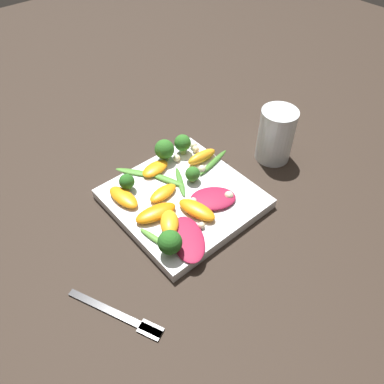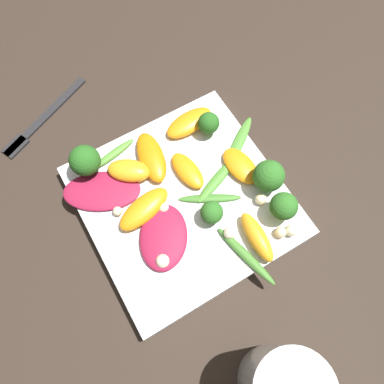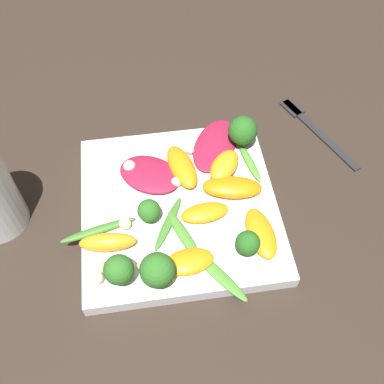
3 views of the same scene
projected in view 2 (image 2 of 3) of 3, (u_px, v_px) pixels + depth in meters
The scene contains 29 objects.
ground_plane at pixel (184, 204), 0.50m from camera, with size 2.40×2.40×0.00m, color #2D231C.
plate at pixel (184, 202), 0.49m from camera, with size 0.25×0.25×0.02m.
fork at pixel (37, 124), 0.54m from camera, with size 0.08×0.15×0.01m.
radicchio_leaf_0 at pixel (102, 191), 0.48m from camera, with size 0.09×0.11×0.01m.
radicchio_leaf_1 at pixel (164, 237), 0.45m from camera, with size 0.10×0.09×0.01m.
orange_segment_0 at pixel (151, 157), 0.49m from camera, with size 0.08×0.05×0.02m.
orange_segment_1 at pixel (188, 171), 0.49m from camera, with size 0.06×0.03×0.01m.
orange_segment_2 at pixel (257, 237), 0.45m from camera, with size 0.07×0.03×0.02m.
orange_segment_3 at pixel (241, 167), 0.49m from camera, with size 0.06×0.04×0.01m.
orange_segment_4 at pixel (129, 171), 0.48m from camera, with size 0.06×0.06×0.02m.
orange_segment_5 at pixel (144, 209), 0.46m from camera, with size 0.05×0.08×0.02m.
orange_segment_6 at pixel (189, 123), 0.51m from camera, with size 0.04×0.07×0.02m.
broccoli_floret_0 at pixel (209, 123), 0.50m from camera, with size 0.03×0.03×0.04m.
broccoli_floret_1 at pixel (283, 206), 0.45m from camera, with size 0.03×0.03×0.04m.
broccoli_floret_2 at pixel (269, 176), 0.46m from camera, with size 0.04×0.04×0.05m.
broccoli_floret_3 at pixel (85, 161), 0.47m from camera, with size 0.04×0.04×0.05m.
broccoli_floret_4 at pixel (212, 213), 0.45m from camera, with size 0.03×0.03×0.03m.
arugula_sprig_0 at pixel (113, 154), 0.50m from camera, with size 0.02×0.07×0.01m.
arugula_sprig_1 at pixel (210, 198), 0.48m from camera, with size 0.05×0.08×0.01m.
arugula_sprig_2 at pixel (246, 256), 0.45m from camera, with size 0.09×0.03×0.01m.
arugula_sprig_3 at pixel (215, 177), 0.49m from camera, with size 0.04×0.08×0.01m.
arugula_sprig_4 at pixel (238, 143), 0.51m from camera, with size 0.06×0.08×0.01m.
macadamia_nut_0 at pixel (291, 230), 0.46m from camera, with size 0.02×0.02×0.02m.
macadamia_nut_1 at pixel (163, 261), 0.44m from camera, with size 0.02×0.02×0.02m.
macadamia_nut_2 at pixel (261, 199), 0.47m from camera, with size 0.01×0.01×0.01m.
macadamia_nut_3 at pixel (281, 232), 0.45m from camera, with size 0.01×0.01×0.01m.
macadamia_nut_4 at pixel (162, 206), 0.47m from camera, with size 0.01×0.01×0.01m.
macadamia_nut_5 at pixel (118, 211), 0.47m from camera, with size 0.01×0.01×0.01m.
macadamia_nut_6 at pixel (230, 233), 0.45m from camera, with size 0.02×0.02×0.02m.
Camera 2 is at (-0.15, 0.08, 0.47)m, focal length 35.00 mm.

